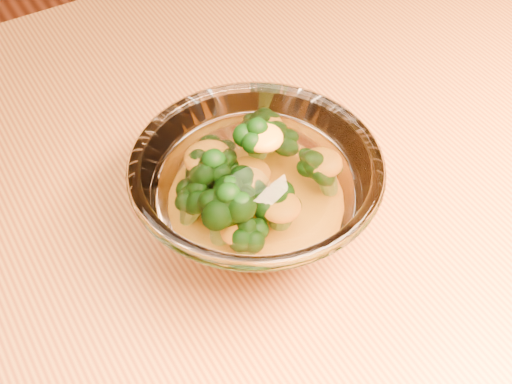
# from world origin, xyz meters

# --- Properties ---
(table) EXTENTS (1.20, 0.80, 0.75)m
(table) POSITION_xyz_m (0.00, 0.00, 0.65)
(table) COLOR #B98137
(table) RESTS_ON ground
(glass_bowl) EXTENTS (0.19, 0.19, 0.08)m
(glass_bowl) POSITION_xyz_m (-0.03, 0.01, 0.79)
(glass_bowl) COLOR white
(glass_bowl) RESTS_ON table
(cheese_sauce) EXTENTS (0.10, 0.10, 0.03)m
(cheese_sauce) POSITION_xyz_m (-0.03, 0.01, 0.78)
(cheese_sauce) COLOR #F5AE14
(cheese_sauce) RESTS_ON glass_bowl
(broccoli_heap) EXTENTS (0.12, 0.12, 0.07)m
(broccoli_heap) POSITION_xyz_m (-0.04, 0.01, 0.80)
(broccoli_heap) COLOR black
(broccoli_heap) RESTS_ON cheese_sauce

